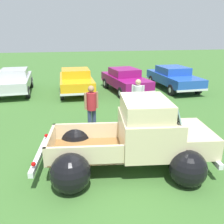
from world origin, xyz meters
name	(u,v)px	position (x,y,z in m)	size (l,w,h in m)	color
ground_plane	(123,166)	(0.00, 0.00, 0.00)	(80.00, 80.00, 0.00)	#3D6B2D
vintage_pickup_truck	(138,141)	(0.39, -0.05, 0.76)	(4.81, 3.19, 1.96)	black
show_car_0	(15,80)	(-4.42, 9.32, 0.78)	(2.01, 4.47, 1.43)	black
show_car_1	(76,80)	(-0.82, 8.61, 0.78)	(1.96, 4.21, 1.43)	black
show_car_2	(125,79)	(2.13, 8.27, 0.78)	(2.40, 4.51, 1.43)	black
show_car_3	(173,77)	(5.37, 8.41, 0.79)	(2.10, 4.69, 1.43)	black
spectator_0	(138,97)	(1.43, 3.40, 1.00)	(0.50, 0.46, 1.74)	gray
spectator_2	(92,106)	(-0.56, 2.58, 1.00)	(0.54, 0.41, 1.75)	navy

